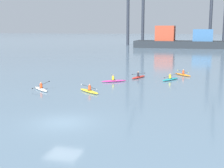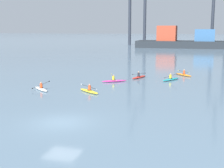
{
  "view_description": "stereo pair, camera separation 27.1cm",
  "coord_description": "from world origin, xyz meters",
  "px_view_note": "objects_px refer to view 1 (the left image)",
  "views": [
    {
      "loc": [
        9.5,
        -20.72,
        6.87
      ],
      "look_at": [
        0.03,
        13.57,
        0.6
      ],
      "focal_mm": 50.47,
      "sensor_mm": 36.0,
      "label": 1
    },
    {
      "loc": [
        9.76,
        -20.64,
        6.87
      ],
      "look_at": [
        0.03,
        13.57,
        0.6
      ],
      "focal_mm": 50.47,
      "sensor_mm": 36.0,
      "label": 2
    }
  ],
  "objects_px": {
    "container_barge": "(201,41)",
    "kayak_white": "(41,89)",
    "kayak_magenta": "(114,81)",
    "kayak_orange": "(183,74)",
    "kayak_red": "(138,77)",
    "kayak_yellow": "(89,91)",
    "kayak_teal": "(170,79)",
    "gantry_crane_west_mid": "(219,2)"
  },
  "relations": [
    {
      "from": "kayak_white",
      "to": "kayak_teal",
      "type": "bearing_deg",
      "value": 39.12
    },
    {
      "from": "container_barge",
      "to": "kayak_white",
      "type": "relative_size",
      "value": 16.25
    },
    {
      "from": "kayak_white",
      "to": "kayak_red",
      "type": "xyz_separation_m",
      "value": [
        8.99,
        11.72,
        0.0
      ]
    },
    {
      "from": "kayak_teal",
      "to": "gantry_crane_west_mid",
      "type": "bearing_deg",
      "value": 83.56
    },
    {
      "from": "kayak_yellow",
      "to": "kayak_orange",
      "type": "bearing_deg",
      "value": 59.18
    },
    {
      "from": "kayak_white",
      "to": "kayak_red",
      "type": "distance_m",
      "value": 14.77
    },
    {
      "from": "kayak_orange",
      "to": "kayak_yellow",
      "type": "distance_m",
      "value": 18.02
    },
    {
      "from": "gantry_crane_west_mid",
      "to": "kayak_orange",
      "type": "bearing_deg",
      "value": -95.85
    },
    {
      "from": "container_barge",
      "to": "kayak_yellow",
      "type": "distance_m",
      "value": 86.96
    },
    {
      "from": "kayak_white",
      "to": "kayak_orange",
      "type": "xyz_separation_m",
      "value": [
        14.92,
        15.77,
        -0.0
      ]
    },
    {
      "from": "kayak_teal",
      "to": "kayak_white",
      "type": "distance_m",
      "value": 17.4
    },
    {
      "from": "kayak_orange",
      "to": "kayak_red",
      "type": "bearing_deg",
      "value": -145.65
    },
    {
      "from": "kayak_magenta",
      "to": "kayak_orange",
      "type": "bearing_deg",
      "value": 44.07
    },
    {
      "from": "gantry_crane_west_mid",
      "to": "kayak_white",
      "type": "distance_m",
      "value": 104.55
    },
    {
      "from": "kayak_teal",
      "to": "container_barge",
      "type": "bearing_deg",
      "value": 86.79
    },
    {
      "from": "kayak_yellow",
      "to": "kayak_red",
      "type": "bearing_deg",
      "value": 73.86
    },
    {
      "from": "kayak_orange",
      "to": "kayak_yellow",
      "type": "bearing_deg",
      "value": -120.82
    },
    {
      "from": "gantry_crane_west_mid",
      "to": "kayak_yellow",
      "type": "relative_size",
      "value": 11.46
    },
    {
      "from": "kayak_magenta",
      "to": "kayak_red",
      "type": "xyz_separation_m",
      "value": [
        2.5,
        4.11,
        0.0
      ]
    },
    {
      "from": "kayak_red",
      "to": "kayak_yellow",
      "type": "height_order",
      "value": "kayak_yellow"
    },
    {
      "from": "container_barge",
      "to": "kayak_yellow",
      "type": "relative_size",
      "value": 15.68
    },
    {
      "from": "kayak_magenta",
      "to": "kayak_orange",
      "type": "relative_size",
      "value": 1.11
    },
    {
      "from": "kayak_magenta",
      "to": "kayak_orange",
      "type": "xyz_separation_m",
      "value": [
        8.43,
        8.16,
        -0.0
      ]
    },
    {
      "from": "kayak_red",
      "to": "kayak_yellow",
      "type": "relative_size",
      "value": 1.11
    },
    {
      "from": "gantry_crane_west_mid",
      "to": "kayak_yellow",
      "type": "height_order",
      "value": "gantry_crane_west_mid"
    },
    {
      "from": "kayak_magenta",
      "to": "kayak_white",
      "type": "relative_size",
      "value": 1.07
    },
    {
      "from": "kayak_white",
      "to": "kayak_yellow",
      "type": "bearing_deg",
      "value": 2.94
    },
    {
      "from": "container_barge",
      "to": "gantry_crane_west_mid",
      "type": "relative_size",
      "value": 1.37
    },
    {
      "from": "gantry_crane_west_mid",
      "to": "kayak_magenta",
      "type": "height_order",
      "value": "gantry_crane_west_mid"
    },
    {
      "from": "container_barge",
      "to": "kayak_teal",
      "type": "relative_size",
      "value": 14.95
    },
    {
      "from": "gantry_crane_west_mid",
      "to": "kayak_white",
      "type": "bearing_deg",
      "value": -103.22
    },
    {
      "from": "kayak_red",
      "to": "kayak_magenta",
      "type": "bearing_deg",
      "value": -121.34
    },
    {
      "from": "container_barge",
      "to": "kayak_white",
      "type": "height_order",
      "value": "container_barge"
    },
    {
      "from": "gantry_crane_west_mid",
      "to": "kayak_teal",
      "type": "height_order",
      "value": "gantry_crane_west_mid"
    },
    {
      "from": "kayak_red",
      "to": "kayak_yellow",
      "type": "xyz_separation_m",
      "value": [
        -3.31,
        -11.42,
        0.0
      ]
    },
    {
      "from": "container_barge",
      "to": "kayak_magenta",
      "type": "distance_m",
      "value": 79.61
    },
    {
      "from": "kayak_teal",
      "to": "kayak_magenta",
      "type": "height_order",
      "value": "kayak_teal"
    },
    {
      "from": "kayak_white",
      "to": "kayak_yellow",
      "type": "distance_m",
      "value": 5.69
    },
    {
      "from": "kayak_white",
      "to": "kayak_orange",
      "type": "height_order",
      "value": "kayak_white"
    },
    {
      "from": "kayak_white",
      "to": "kayak_magenta",
      "type": "bearing_deg",
      "value": 49.54
    },
    {
      "from": "kayak_teal",
      "to": "kayak_red",
      "type": "xyz_separation_m",
      "value": [
        -4.51,
        0.74,
        0.0
      ]
    },
    {
      "from": "kayak_white",
      "to": "container_barge",
      "type": "bearing_deg",
      "value": 78.4
    }
  ]
}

